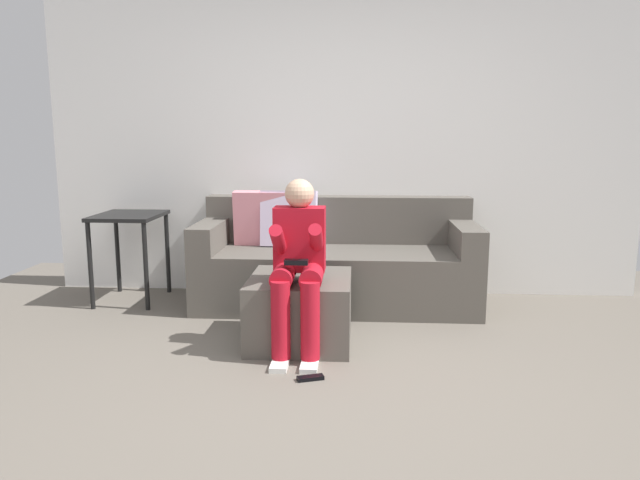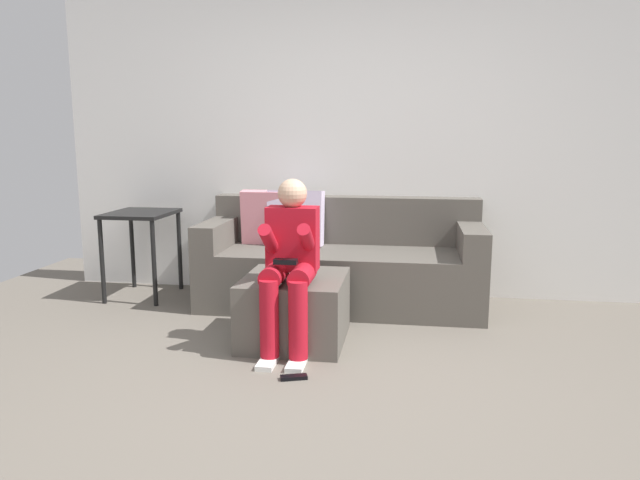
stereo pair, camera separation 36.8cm
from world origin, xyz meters
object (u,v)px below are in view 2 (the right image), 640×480
Objects in this scene: person_seated at (289,261)px; remote_near_ottoman at (294,377)px; couch_sectional at (339,263)px; ottoman at (295,309)px; side_table at (141,226)px.

person_seated is 7.21× the size of remote_near_ottoman.
couch_sectional is 3.14× the size of ottoman.
person_seated is 0.72m from remote_near_ottoman.
remote_near_ottoman is (-0.07, -1.55, -0.32)m from couch_sectional.
person_seated is (0.01, -0.20, 0.37)m from ottoman.
couch_sectional is at bearing 78.91° from ottoman.
side_table is at bearing 148.45° from ottoman.
side_table is 4.79× the size of remote_near_ottoman.
couch_sectional is 1.68m from side_table.
ottoman is 0.67m from remote_near_ottoman.
person_seated reaches higher than remote_near_ottoman.
couch_sectional is 3.05× the size of side_table.
couch_sectional is 14.60× the size of remote_near_ottoman.
side_table reaches higher than ottoman.
ottoman is (-0.18, -0.93, -0.11)m from couch_sectional.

